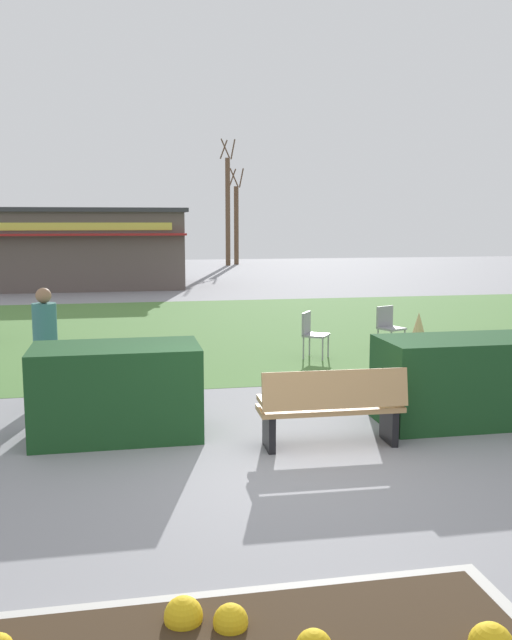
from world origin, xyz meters
The scene contains 15 objects.
ground_plane centered at (0.00, 0.00, 0.00)m, with size 80.00×80.00×0.00m, color gray.
lawn_patch centered at (0.00, 9.59, 0.00)m, with size 36.00×12.00×0.01m, color #4C7A38.
park_bench centered at (0.76, 0.52, 0.48)m, with size 1.71×0.56×0.95m.
hedge_left centered at (-1.70, 1.44, 0.57)m, with size 2.02×1.10×1.13m, color #19421E.
hedge_right centered at (2.97, 1.17, 0.56)m, with size 2.63×1.10×1.12m, color #19421E.
ornamental_grass_behind_left centered at (2.67, 2.43, 0.65)m, with size 0.75×0.75×1.30m, color tan.
ornamental_grass_behind_right centered at (2.68, 2.31, 0.47)m, with size 0.74×0.74×0.94m, color tan.
trash_bin centered at (2.98, 1.43, 0.42)m, with size 0.52×0.52×0.84m, color #2D4233.
food_kiosk centered at (-3.97, 21.57, 1.56)m, with size 9.77×5.34×3.11m.
cafe_chair_west centered at (3.74, 6.24, 0.53)m, with size 0.58×0.58×0.89m.
cafe_chair_east centered at (1.96, 5.69, 0.53)m, with size 0.61×0.61×0.89m.
person_standing centered at (-2.69, 3.14, 0.86)m, with size 0.34×0.34×1.69m.
parked_car_west_slot centered at (-5.62, 28.89, 0.64)m, with size 4.32×2.29×1.20m.
tree_left_bg centered at (4.59, 33.46, 3.28)m, with size 0.91×0.96×7.29m.
tree_right_bg centered at (5.24, 34.37, 2.49)m, with size 0.91×0.96×5.71m.
Camera 1 is at (-1.59, -6.95, 2.63)m, focal length 38.77 mm.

